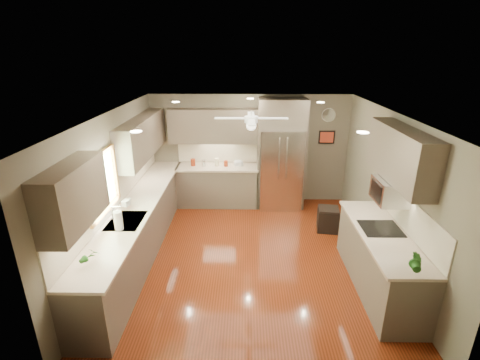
{
  "coord_description": "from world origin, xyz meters",
  "views": [
    {
      "loc": [
        -0.09,
        -5.27,
        3.41
      ],
      "look_at": [
        -0.19,
        0.6,
        1.21
      ],
      "focal_mm": 26.0,
      "sensor_mm": 36.0,
      "label": 1
    }
  ],
  "objects_px": {
    "canister_b": "(204,163)",
    "canister_c": "(217,162)",
    "paper_towel": "(118,221)",
    "canister_a": "(193,162)",
    "potted_plant_left": "(90,256)",
    "potted_plant_right": "(417,263)",
    "refrigerator": "(281,156)",
    "bowl": "(238,165)",
    "canister_d": "(226,164)",
    "soap_bottle": "(126,202)",
    "stool": "(328,219)",
    "microwave": "(390,191)"
  },
  "relations": [
    {
      "from": "refrigerator",
      "to": "microwave",
      "type": "relative_size",
      "value": 4.45
    },
    {
      "from": "soap_bottle",
      "to": "potted_plant_left",
      "type": "xyz_separation_m",
      "value": [
        0.1,
        -1.65,
        0.04
      ]
    },
    {
      "from": "potted_plant_right",
      "to": "canister_b",
      "type": "bearing_deg",
      "value": 126.39
    },
    {
      "from": "canister_d",
      "to": "refrigerator",
      "type": "height_order",
      "value": "refrigerator"
    },
    {
      "from": "potted_plant_right",
      "to": "paper_towel",
      "type": "distance_m",
      "value": 3.98
    },
    {
      "from": "soap_bottle",
      "to": "microwave",
      "type": "distance_m",
      "value": 4.14
    },
    {
      "from": "canister_d",
      "to": "paper_towel",
      "type": "bearing_deg",
      "value": -115.29
    },
    {
      "from": "canister_b",
      "to": "bowl",
      "type": "relative_size",
      "value": 0.65
    },
    {
      "from": "canister_b",
      "to": "potted_plant_left",
      "type": "relative_size",
      "value": 0.52
    },
    {
      "from": "canister_c",
      "to": "stool",
      "type": "height_order",
      "value": "canister_c"
    },
    {
      "from": "canister_c",
      "to": "soap_bottle",
      "type": "distance_m",
      "value": 2.63
    },
    {
      "from": "potted_plant_right",
      "to": "bowl",
      "type": "xyz_separation_m",
      "value": [
        -2.16,
        4.0,
        -0.12
      ]
    },
    {
      "from": "canister_b",
      "to": "potted_plant_right",
      "type": "bearing_deg",
      "value": -53.61
    },
    {
      "from": "potted_plant_left",
      "to": "bowl",
      "type": "bearing_deg",
      "value": 66.44
    },
    {
      "from": "soap_bottle",
      "to": "microwave",
      "type": "bearing_deg",
      "value": -6.95
    },
    {
      "from": "canister_d",
      "to": "paper_towel",
      "type": "xyz_separation_m",
      "value": [
        -1.4,
        -2.97,
        0.08
      ]
    },
    {
      "from": "soap_bottle",
      "to": "potted_plant_left",
      "type": "relative_size",
      "value": 0.75
    },
    {
      "from": "potted_plant_left",
      "to": "stool",
      "type": "bearing_deg",
      "value": 37.36
    },
    {
      "from": "potted_plant_left",
      "to": "canister_a",
      "type": "bearing_deg",
      "value": 80.21
    },
    {
      "from": "canister_d",
      "to": "stool",
      "type": "xyz_separation_m",
      "value": [
        2.1,
        -1.2,
        -0.76
      ]
    },
    {
      "from": "canister_a",
      "to": "potted_plant_left",
      "type": "distance_m",
      "value": 3.97
    },
    {
      "from": "potted_plant_left",
      "to": "microwave",
      "type": "bearing_deg",
      "value": 16.15
    },
    {
      "from": "paper_towel",
      "to": "canister_a",
      "type": "bearing_deg",
      "value": 77.6
    },
    {
      "from": "canister_b",
      "to": "canister_c",
      "type": "distance_m",
      "value": 0.29
    },
    {
      "from": "refrigerator",
      "to": "paper_towel",
      "type": "xyz_separation_m",
      "value": [
        -2.63,
        -2.94,
        -0.11
      ]
    },
    {
      "from": "canister_d",
      "to": "bowl",
      "type": "relative_size",
      "value": 0.59
    },
    {
      "from": "canister_b",
      "to": "potted_plant_right",
      "type": "distance_m",
      "value": 4.95
    },
    {
      "from": "canister_a",
      "to": "microwave",
      "type": "height_order",
      "value": "microwave"
    },
    {
      "from": "potted_plant_left",
      "to": "refrigerator",
      "type": "height_order",
      "value": "refrigerator"
    },
    {
      "from": "canister_b",
      "to": "bowl",
      "type": "distance_m",
      "value": 0.78
    },
    {
      "from": "potted_plant_left",
      "to": "refrigerator",
      "type": "xyz_separation_m",
      "value": [
        2.65,
        3.86,
        0.11
      ]
    },
    {
      "from": "canister_a",
      "to": "canister_d",
      "type": "bearing_deg",
      "value": -1.39
    },
    {
      "from": "canister_d",
      "to": "canister_a",
      "type": "bearing_deg",
      "value": 178.61
    },
    {
      "from": "potted_plant_right",
      "to": "bowl",
      "type": "distance_m",
      "value": 4.55
    },
    {
      "from": "potted_plant_right",
      "to": "refrigerator",
      "type": "relative_size",
      "value": 0.12
    },
    {
      "from": "canister_a",
      "to": "potted_plant_left",
      "type": "relative_size",
      "value": 0.59
    },
    {
      "from": "soap_bottle",
      "to": "microwave",
      "type": "height_order",
      "value": "microwave"
    },
    {
      "from": "canister_c",
      "to": "soap_bottle",
      "type": "bearing_deg",
      "value": -120.12
    },
    {
      "from": "potted_plant_left",
      "to": "potted_plant_right",
      "type": "bearing_deg",
      "value": -1.4
    },
    {
      "from": "canister_a",
      "to": "bowl",
      "type": "relative_size",
      "value": 0.73
    },
    {
      "from": "canister_c",
      "to": "soap_bottle",
      "type": "xyz_separation_m",
      "value": [
        -1.32,
        -2.27,
        0.02
      ]
    },
    {
      "from": "canister_c",
      "to": "stool",
      "type": "relative_size",
      "value": 0.35
    },
    {
      "from": "canister_b",
      "to": "soap_bottle",
      "type": "relative_size",
      "value": 0.69
    },
    {
      "from": "bowl",
      "to": "microwave",
      "type": "xyz_separation_m",
      "value": [
        2.27,
        -2.76,
        0.51
      ]
    },
    {
      "from": "canister_c",
      "to": "paper_towel",
      "type": "height_order",
      "value": "paper_towel"
    },
    {
      "from": "canister_d",
      "to": "bowl",
      "type": "distance_m",
      "value": 0.29
    },
    {
      "from": "canister_b",
      "to": "soap_bottle",
      "type": "distance_m",
      "value": 2.47
    },
    {
      "from": "canister_b",
      "to": "potted_plant_left",
      "type": "distance_m",
      "value": 4.0
    },
    {
      "from": "soap_bottle",
      "to": "canister_d",
      "type": "bearing_deg",
      "value": 55.78
    },
    {
      "from": "canister_d",
      "to": "paper_towel",
      "type": "distance_m",
      "value": 3.28
    }
  ]
}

